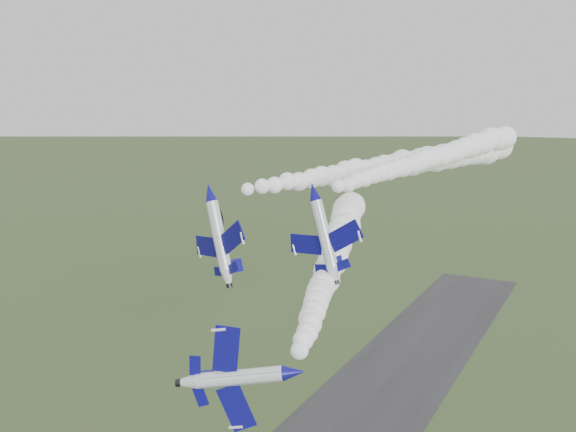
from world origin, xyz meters
name	(u,v)px	position (x,y,z in m)	size (l,w,h in m)	color
jet_lead	(294,373)	(15.54, -4.53, 34.86)	(5.69, 11.79, 9.97)	silver
smoke_trail_jet_lead	(333,257)	(5.44, 26.54, 37.43)	(5.24, 59.67, 5.24)	white
jet_pair_left	(209,192)	(-8.23, 16.71, 46.82)	(11.12, 13.53, 4.69)	silver
smoke_trail_jet_pair_left	(398,164)	(5.62, 53.35, 47.99)	(5.64, 71.46, 5.64)	white
jet_pair_right	(313,191)	(6.51, 17.82, 47.82)	(10.43, 12.90, 4.12)	silver
smoke_trail_jet_pair_right	(439,156)	(12.73, 52.52, 49.69)	(4.50, 63.54, 4.50)	white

